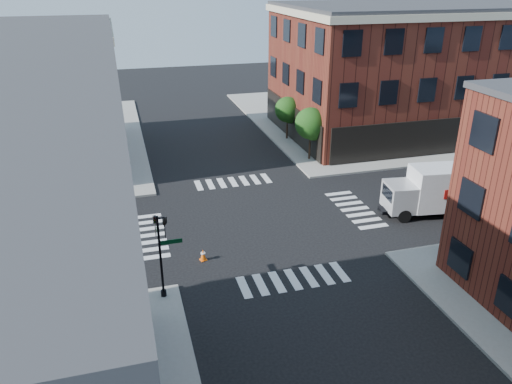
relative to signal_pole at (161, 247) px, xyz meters
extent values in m
plane|color=black|center=(6.72, 6.68, -2.86)|extent=(120.00, 120.00, 0.00)
cube|color=gray|center=(27.72, 27.68, -2.78)|extent=(30.00, 30.00, 0.15)
cube|color=#4F1B13|center=(27.22, 22.68, 3.14)|extent=(25.00, 16.00, 12.00)
cylinder|color=black|center=(14.22, 16.68, -1.97)|extent=(0.18, 0.18, 1.47)
cylinder|color=black|center=(14.22, 16.68, -1.24)|extent=(0.12, 0.12, 1.47)
sphere|color=#13330E|center=(14.22, 16.68, 0.44)|extent=(2.69, 2.69, 2.69)
sphere|color=#13330E|center=(14.47, 16.58, -0.10)|extent=(1.85, 1.85, 1.85)
cylinder|color=black|center=(14.22, 22.68, -2.04)|extent=(0.18, 0.18, 1.33)
cylinder|color=black|center=(14.22, 22.68, -1.38)|extent=(0.12, 0.12, 1.33)
sphere|color=#13330E|center=(14.22, 22.68, 0.14)|extent=(2.43, 2.43, 2.43)
sphere|color=#13330E|center=(14.47, 22.58, -0.35)|extent=(1.67, 1.67, 1.67)
cylinder|color=black|center=(-0.08, -0.12, -0.56)|extent=(0.12, 0.12, 4.60)
cylinder|color=black|center=(-0.08, -0.12, -2.56)|extent=(0.28, 0.28, 0.30)
cube|color=#053819|center=(0.47, -0.12, 0.29)|extent=(1.10, 0.03, 0.22)
cube|color=#053819|center=(-0.08, 0.43, 0.54)|extent=(0.03, 1.10, 0.22)
imported|color=black|center=(0.27, -0.02, 1.04)|extent=(0.22, 0.18, 1.10)
imported|color=black|center=(-0.18, 0.23, 1.04)|extent=(0.18, 0.22, 1.10)
cube|color=silver|center=(19.45, 4.50, -0.95)|extent=(5.52, 2.95, 2.82)
cube|color=maroon|center=(19.29, 3.36, -0.95)|extent=(1.99, 0.31, 0.64)
cube|color=maroon|center=(19.60, 5.65, -0.95)|extent=(1.99, 0.31, 0.64)
cube|color=#AAAAAD|center=(16.03, 4.97, -1.45)|extent=(2.09, 2.40, 1.82)
cube|color=black|center=(15.17, 5.08, -1.13)|extent=(0.32, 1.72, 0.82)
cube|color=black|center=(18.37, 4.65, -2.40)|extent=(7.32, 1.87, 0.23)
cylinder|color=black|center=(15.90, 4.02, -2.40)|extent=(0.94, 0.44, 0.91)
cylinder|color=black|center=(16.15, 5.91, -2.40)|extent=(0.94, 0.44, 0.91)
cylinder|color=black|center=(19.14, 3.58, -2.40)|extent=(0.94, 0.44, 0.91)
cylinder|color=black|center=(19.39, 5.47, -2.40)|extent=(0.94, 0.44, 0.91)
cylinder|color=black|center=(21.30, 3.29, -2.40)|extent=(0.94, 0.44, 0.91)
cylinder|color=black|center=(21.55, 5.18, -2.40)|extent=(0.94, 0.44, 0.91)
cube|color=#F25C0A|center=(2.46, 2.92, -2.84)|extent=(0.46, 0.46, 0.04)
cone|color=#F25C0A|center=(2.46, 2.92, -2.52)|extent=(0.44, 0.44, 0.68)
cylinder|color=white|center=(2.46, 2.92, -2.42)|extent=(0.26, 0.26, 0.08)
camera|label=1|loc=(-1.23, -21.35, 12.15)|focal=35.00mm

